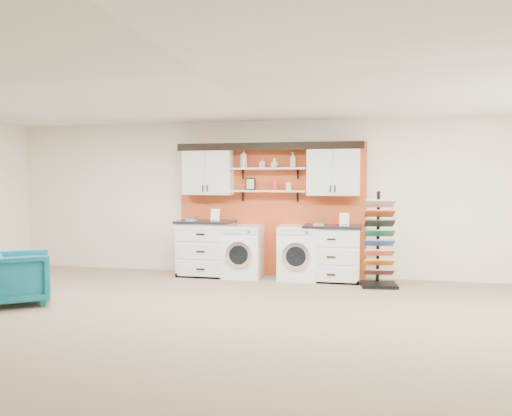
% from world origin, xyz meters
% --- Properties ---
extents(floor, '(10.00, 10.00, 0.00)m').
position_xyz_m(floor, '(0.00, 0.00, 0.00)').
color(floor, '#88735B').
rests_on(floor, ground).
extents(ceiling, '(10.00, 10.00, 0.00)m').
position_xyz_m(ceiling, '(0.00, 0.00, 2.80)').
color(ceiling, white).
rests_on(ceiling, wall_back).
extents(wall_back, '(10.00, 0.00, 10.00)m').
position_xyz_m(wall_back, '(0.00, 4.00, 1.40)').
color(wall_back, silver).
rests_on(wall_back, floor).
extents(accent_panel, '(3.40, 0.07, 2.40)m').
position_xyz_m(accent_panel, '(0.00, 3.96, 1.20)').
color(accent_panel, '#C54C21').
rests_on(accent_panel, wall_back).
extents(upper_cabinet_left, '(0.90, 0.35, 0.84)m').
position_xyz_m(upper_cabinet_left, '(-1.13, 3.79, 1.88)').
color(upper_cabinet_left, white).
rests_on(upper_cabinet_left, wall_back).
extents(upper_cabinet_right, '(0.90, 0.35, 0.84)m').
position_xyz_m(upper_cabinet_right, '(1.13, 3.79, 1.88)').
color(upper_cabinet_right, white).
rests_on(upper_cabinet_right, wall_back).
extents(shelf_lower, '(1.32, 0.28, 0.03)m').
position_xyz_m(shelf_lower, '(0.00, 3.80, 1.53)').
color(shelf_lower, white).
rests_on(shelf_lower, wall_back).
extents(shelf_upper, '(1.32, 0.28, 0.03)m').
position_xyz_m(shelf_upper, '(0.00, 3.80, 1.93)').
color(shelf_upper, white).
rests_on(shelf_upper, wall_back).
extents(crown_molding, '(3.30, 0.41, 0.13)m').
position_xyz_m(crown_molding, '(0.00, 3.81, 2.33)').
color(crown_molding, black).
rests_on(crown_molding, wall_back).
extents(picture_frame, '(0.18, 0.02, 0.22)m').
position_xyz_m(picture_frame, '(-0.35, 3.85, 1.66)').
color(picture_frame, black).
rests_on(picture_frame, shelf_lower).
extents(canister_red, '(0.11, 0.11, 0.16)m').
position_xyz_m(canister_red, '(0.10, 3.80, 1.62)').
color(canister_red, red).
rests_on(canister_red, shelf_lower).
extents(canister_cream, '(0.10, 0.10, 0.14)m').
position_xyz_m(canister_cream, '(0.35, 3.80, 1.61)').
color(canister_cream, silver).
rests_on(canister_cream, shelf_lower).
extents(base_cabinet_left, '(1.02, 0.66, 1.00)m').
position_xyz_m(base_cabinet_left, '(-1.13, 3.64, 0.50)').
color(base_cabinet_left, white).
rests_on(base_cabinet_left, floor).
extents(base_cabinet_right, '(0.98, 0.66, 0.96)m').
position_xyz_m(base_cabinet_right, '(1.13, 3.64, 0.48)').
color(base_cabinet_right, white).
rests_on(base_cabinet_right, floor).
extents(washer, '(0.66, 0.71, 0.92)m').
position_xyz_m(washer, '(-0.44, 3.64, 0.46)').
color(washer, white).
rests_on(washer, floor).
extents(dryer, '(0.67, 0.71, 0.93)m').
position_xyz_m(dryer, '(0.55, 3.64, 0.47)').
color(dryer, white).
rests_on(dryer, floor).
extents(sample_rack, '(0.61, 0.53, 1.55)m').
position_xyz_m(sample_rack, '(1.90, 3.34, 0.50)').
color(sample_rack, black).
rests_on(sample_rack, floor).
extents(armchair, '(1.10, 1.10, 0.73)m').
position_xyz_m(armchair, '(-3.04, 1.14, 0.36)').
color(armchair, '#0E627C').
rests_on(armchair, floor).
extents(soap_bottle_a, '(0.18, 0.18, 0.33)m').
position_xyz_m(soap_bottle_a, '(-0.46, 3.80, 2.11)').
color(soap_bottle_a, silver).
rests_on(soap_bottle_a, shelf_upper).
extents(soap_bottle_b, '(0.10, 0.10, 0.16)m').
position_xyz_m(soap_bottle_b, '(-0.12, 3.80, 2.03)').
color(soap_bottle_b, silver).
rests_on(soap_bottle_b, shelf_upper).
extents(soap_bottle_c, '(0.17, 0.17, 0.17)m').
position_xyz_m(soap_bottle_c, '(0.09, 3.80, 2.03)').
color(soap_bottle_c, silver).
rests_on(soap_bottle_c, shelf_upper).
extents(soap_bottle_d, '(0.11, 0.11, 0.27)m').
position_xyz_m(soap_bottle_d, '(0.42, 3.80, 2.08)').
color(soap_bottle_d, silver).
rests_on(soap_bottle_d, shelf_upper).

